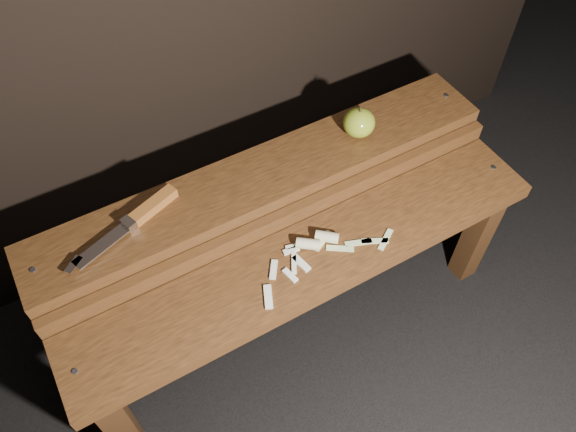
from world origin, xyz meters
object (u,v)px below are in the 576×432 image
apple (359,123)px  knife (141,215)px  bench_front_tier (313,275)px  bench_rear_tier (267,196)px

apple → knife: (-0.58, 0.02, -0.02)m
bench_front_tier → knife: 0.43m
bench_front_tier → knife: (-0.31, 0.25, 0.16)m
bench_rear_tier → knife: (-0.31, 0.02, 0.10)m
bench_front_tier → bench_rear_tier: size_ratio=1.00×
bench_front_tier → knife: size_ratio=4.12×
bench_rear_tier → apple: 0.30m
bench_rear_tier → knife: size_ratio=4.12×
bench_rear_tier → knife: bearing=176.4°
bench_rear_tier → apple: size_ratio=14.03×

